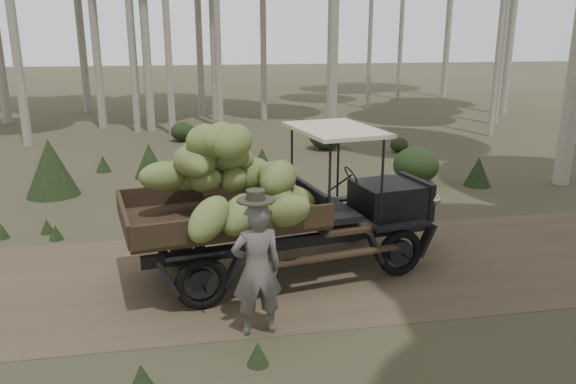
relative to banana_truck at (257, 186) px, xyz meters
The scene contains 5 objects.
ground 2.34m from the banana_truck, behind, with size 120.00×120.00×0.00m, color #473D2B.
dirt_track 2.34m from the banana_truck, behind, with size 70.00×4.00×0.01m, color brown.
banana_truck is the anchor object (origin of this frame).
farmer 1.93m from the banana_truck, 97.84° to the right, with size 0.70×0.52×1.97m.
undergrowth 3.61m from the banana_truck, behind, with size 21.22×24.85×1.39m.
Camera 1 is at (0.74, -8.46, 3.86)m, focal length 35.00 mm.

